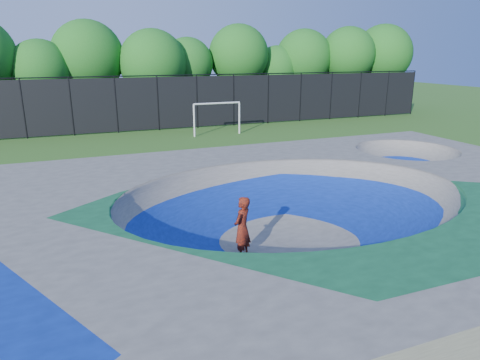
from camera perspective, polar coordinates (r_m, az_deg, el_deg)
name	(u,v)px	position (r m, az deg, el deg)	size (l,w,h in m)	color
ground	(293,236)	(13.69, 7.12, -7.48)	(120.00, 120.00, 0.00)	#2D5C19
skate_deck	(294,214)	(13.41, 7.23, -4.55)	(22.00, 14.00, 1.50)	gray
skater	(242,228)	(11.86, 0.29, -6.45)	(0.66, 0.44, 1.82)	#B42A0E
skateboard	(242,257)	(12.23, 0.28, -10.27)	(0.78, 0.22, 0.05)	black
soccer_goal	(217,112)	(30.23, -3.07, 8.98)	(3.46, 0.12, 2.29)	silver
fence	(158,102)	(32.68, -10.89, 10.17)	(48.09, 0.09, 4.04)	black
treeline	(171,59)	(37.82, -9.12, 15.66)	(51.26, 7.25, 8.37)	#3F2F1F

